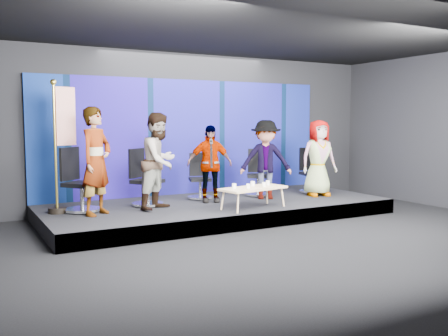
# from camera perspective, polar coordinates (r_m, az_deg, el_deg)

# --- Properties ---
(ground) EXTENTS (10.00, 10.00, 0.00)m
(ground) POSITION_cam_1_polar(r_m,az_deg,el_deg) (8.32, 7.40, -8.34)
(ground) COLOR black
(ground) RESTS_ON ground
(room_walls) EXTENTS (10.02, 8.02, 3.51)m
(room_walls) POSITION_cam_1_polar(r_m,az_deg,el_deg) (8.09, 7.61, 8.62)
(room_walls) COLOR black
(room_walls) RESTS_ON ground
(riser) EXTENTS (7.00, 3.00, 0.30)m
(riser) POSITION_cam_1_polar(r_m,az_deg,el_deg) (10.36, -0.81, -4.71)
(riser) COLOR black
(riser) RESTS_ON ground
(backdrop) EXTENTS (7.00, 0.08, 2.60)m
(backdrop) POSITION_cam_1_polar(r_m,az_deg,el_deg) (11.51, -4.22, 3.55)
(backdrop) COLOR navy
(backdrop) RESTS_ON riser
(chair_a) EXTENTS (0.94, 0.94, 1.19)m
(chair_a) POSITION_cam_1_polar(r_m,az_deg,el_deg) (9.56, -16.22, -2.51)
(chair_a) COLOR silver
(chair_a) RESTS_ON riser
(panelist_a) EXTENTS (0.84, 0.79, 1.92)m
(panelist_a) POSITION_cam_1_polar(r_m,az_deg,el_deg) (9.09, -14.39, 0.76)
(panelist_a) COLOR black
(panelist_a) RESTS_ON riser
(chair_b) EXTENTS (0.88, 0.88, 1.13)m
(chair_b) POSITION_cam_1_polar(r_m,az_deg,el_deg) (9.95, -9.01, -2.16)
(chair_b) COLOR silver
(chair_b) RESTS_ON riser
(panelist_b) EXTENTS (1.12, 1.07, 1.83)m
(panelist_b) POSITION_cam_1_polar(r_m,az_deg,el_deg) (9.48, -7.37, 0.78)
(panelist_b) COLOR black
(panelist_b) RESTS_ON riser
(chair_c) EXTENTS (0.69, 0.69, 0.98)m
(chair_c) POSITION_cam_1_polar(r_m,az_deg,el_deg) (10.74, -2.80, -1.81)
(chair_c) COLOR silver
(chair_c) RESTS_ON riser
(panelist_c) EXTENTS (1.00, 0.65, 1.58)m
(panelist_c) POSITION_cam_1_polar(r_m,az_deg,el_deg) (10.24, -1.66, 0.49)
(panelist_c) COLOR black
(panelist_c) RESTS_ON riser
(chair_d) EXTENTS (0.80, 0.80, 1.04)m
(chair_d) POSITION_cam_1_polar(r_m,az_deg,el_deg) (11.20, 3.87, -1.41)
(chair_d) COLOR silver
(chair_d) RESTS_ON riser
(panelist_d) EXTENTS (1.26, 1.09, 1.69)m
(panelist_d) POSITION_cam_1_polar(r_m,az_deg,el_deg) (10.68, 4.79, 0.95)
(panelist_d) COLOR black
(panelist_d) RESTS_ON riser
(chair_e) EXTENTS (0.69, 0.69, 1.04)m
(chair_e) POSITION_cam_1_polar(r_m,az_deg,el_deg) (11.81, 9.92, -1.12)
(chair_e) COLOR silver
(chair_e) RESTS_ON riser
(panelist_e) EXTENTS (0.91, 0.69, 1.69)m
(panelist_e) POSITION_cam_1_polar(r_m,az_deg,el_deg) (11.29, 10.75, 1.12)
(panelist_e) COLOR black
(panelist_e) RESTS_ON riser
(coffee_table) EXTENTS (1.41, 0.80, 0.41)m
(coffee_table) POSITION_cam_1_polar(r_m,az_deg,el_deg) (9.55, 3.36, -2.40)
(coffee_table) COLOR tan
(coffee_table) RESTS_ON riser
(mug_a) EXTENTS (0.08, 0.08, 0.09)m
(mug_a) POSITION_cam_1_polar(r_m,az_deg,el_deg) (9.33, 1.17, -2.08)
(mug_a) COLOR white
(mug_a) RESTS_ON coffee_table
(mug_b) EXTENTS (0.07, 0.07, 0.08)m
(mug_b) POSITION_cam_1_polar(r_m,az_deg,el_deg) (9.38, 2.78, -2.07)
(mug_b) COLOR white
(mug_b) RESTS_ON coffee_table
(mug_c) EXTENTS (0.08, 0.08, 0.10)m
(mug_c) POSITION_cam_1_polar(r_m,az_deg,el_deg) (9.68, 3.29, -1.80)
(mug_c) COLOR white
(mug_c) RESTS_ON coffee_table
(mug_d) EXTENTS (0.07, 0.07, 0.08)m
(mug_d) POSITION_cam_1_polar(r_m,az_deg,el_deg) (9.65, 4.59, -1.87)
(mug_d) COLOR white
(mug_d) RESTS_ON coffee_table
(mug_e) EXTENTS (0.07, 0.07, 0.09)m
(mug_e) POSITION_cam_1_polar(r_m,az_deg,el_deg) (9.89, 5.03, -1.69)
(mug_e) COLOR white
(mug_e) RESTS_ON coffee_table
(flag_stand) EXTENTS (0.55, 0.32, 2.41)m
(flag_stand) POSITION_cam_1_polar(r_m,az_deg,el_deg) (9.50, -18.06, 2.77)
(flag_stand) COLOR black
(flag_stand) RESTS_ON riser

